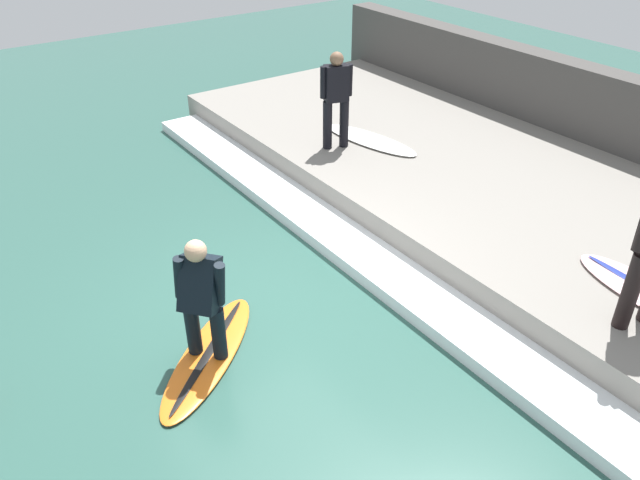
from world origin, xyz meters
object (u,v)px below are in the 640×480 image
surfboard_riding (209,355)px  surfer_waiting_far (336,95)px  surfboard_waiting_far (370,140)px  surfer_riding (201,294)px

surfboard_riding → surfer_waiting_far: bearing=36.9°
surfer_waiting_far → surfboard_waiting_far: surfer_waiting_far is taller
surfer_riding → surfer_waiting_far: bearing=36.9°
surfer_riding → surfer_waiting_far: surfer_waiting_far is taller
surfer_waiting_far → surfboard_riding: bearing=-143.1°
surfboard_riding → surfboard_waiting_far: size_ratio=0.97×
surfboard_waiting_far → surfer_waiting_far: bearing=165.9°
surfer_waiting_far → surfboard_waiting_far: bearing=-14.1°
surfer_waiting_far → surfboard_waiting_far: 1.06m
surfer_riding → surfboard_waiting_far: 5.20m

